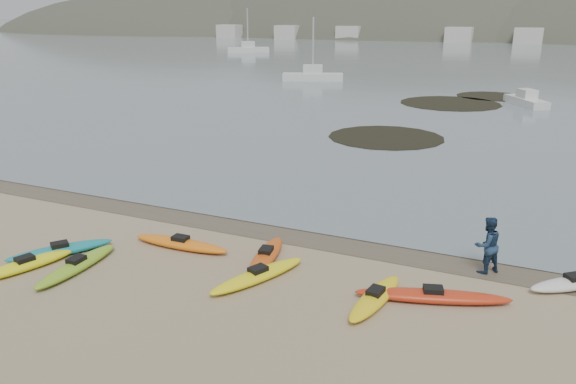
% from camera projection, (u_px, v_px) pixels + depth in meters
% --- Properties ---
extents(ground, '(600.00, 600.00, 0.00)m').
position_uv_depth(ground, '(288.00, 229.00, 21.64)').
color(ground, tan).
rests_on(ground, ground).
extents(wet_sand, '(60.00, 60.00, 0.00)m').
position_uv_depth(wet_sand, '(285.00, 231.00, 21.38)').
color(wet_sand, brown).
rests_on(wet_sand, ground).
extents(water, '(1200.00, 1200.00, 0.00)m').
position_uv_depth(water, '(534.00, 28.00, 281.72)').
color(water, slate).
rests_on(water, ground).
extents(kayaks, '(21.83, 9.57, 0.34)m').
position_uv_depth(kayaks, '(210.00, 268.00, 17.98)').
color(kayaks, '#FEF015').
rests_on(kayaks, ground).
extents(person_east, '(1.15, 1.14, 1.88)m').
position_uv_depth(person_east, '(487.00, 245.00, 17.78)').
color(person_east, navy).
rests_on(person_east, ground).
extents(kelp_mats, '(11.79, 30.00, 0.04)m').
position_uv_depth(kelp_mats, '(446.00, 110.00, 47.72)').
color(kelp_mats, black).
rests_on(kelp_mats, water).
extents(moored_boats, '(101.70, 78.23, 1.23)m').
position_uv_depth(moored_boats, '(531.00, 61.00, 88.09)').
color(moored_boats, silver).
rests_on(moored_boats, ground).
extents(far_town, '(199.00, 5.00, 4.00)m').
position_uv_depth(far_town, '(541.00, 36.00, 144.37)').
color(far_town, beige).
rests_on(far_town, ground).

